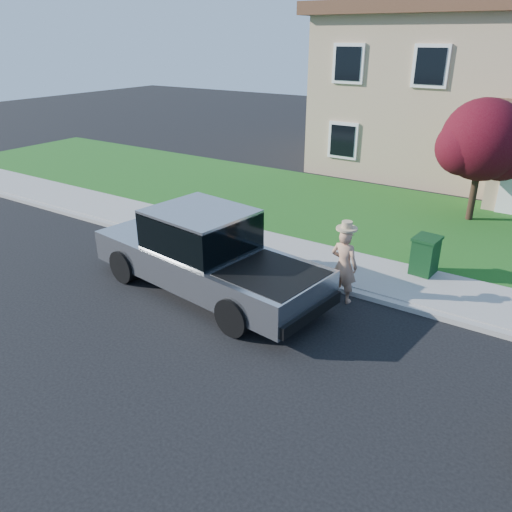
# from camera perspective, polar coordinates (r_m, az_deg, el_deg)

# --- Properties ---
(ground) EXTENTS (80.00, 80.00, 0.00)m
(ground) POSITION_cam_1_polar(r_m,az_deg,el_deg) (11.00, -7.23, -7.00)
(ground) COLOR black
(ground) RESTS_ON ground
(curb) EXTENTS (40.00, 0.20, 0.12)m
(curb) POSITION_cam_1_polar(r_m,az_deg,el_deg) (12.58, 4.82, -2.40)
(curb) COLOR gray
(curb) RESTS_ON ground
(sidewalk) EXTENTS (40.00, 2.00, 0.15)m
(sidewalk) POSITION_cam_1_polar(r_m,az_deg,el_deg) (13.46, 7.09, -0.60)
(sidewalk) COLOR gray
(sidewalk) RESTS_ON ground
(lawn) EXTENTS (40.00, 7.00, 0.10)m
(lawn) POSITION_cam_1_polar(r_m,az_deg,el_deg) (17.36, 13.82, 4.49)
(lawn) COLOR #164012
(lawn) RESTS_ON ground
(house) EXTENTS (14.00, 11.30, 6.85)m
(house) POSITION_cam_1_polar(r_m,az_deg,el_deg) (24.10, 22.18, 16.41)
(house) COLOR tan
(house) RESTS_ON ground
(pickup_truck) EXTENTS (6.32, 2.83, 2.01)m
(pickup_truck) POSITION_cam_1_polar(r_m,az_deg,el_deg) (11.66, -5.80, 0.12)
(pickup_truck) COLOR black
(pickup_truck) RESTS_ON ground
(woman) EXTENTS (0.67, 0.47, 1.94)m
(woman) POSITION_cam_1_polar(r_m,az_deg,el_deg) (11.35, 10.02, -0.93)
(woman) COLOR tan
(woman) RESTS_ON ground
(ornamental_tree) EXTENTS (2.80, 2.52, 3.84)m
(ornamental_tree) POSITION_cam_1_polar(r_m,az_deg,el_deg) (17.24, 24.60, 11.57)
(ornamental_tree) COLOR black
(ornamental_tree) RESTS_ON lawn
(trash_bin) EXTENTS (0.65, 0.73, 0.96)m
(trash_bin) POSITION_cam_1_polar(r_m,az_deg,el_deg) (13.05, 18.76, 0.13)
(trash_bin) COLOR black
(trash_bin) RESTS_ON sidewalk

